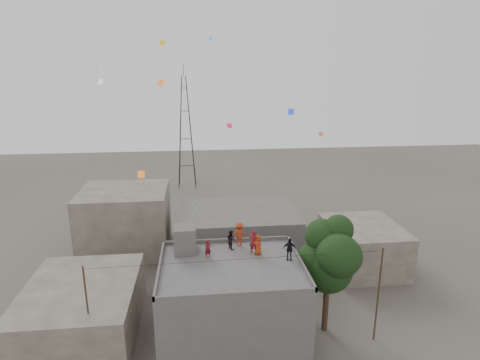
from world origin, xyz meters
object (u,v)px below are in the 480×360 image
(person_red_adult, at_px, (254,242))
(tree, at_px, (331,257))
(stair_head_box, at_px, (185,239))
(transmission_tower, at_px, (186,133))
(person_dark_adult, at_px, (289,249))

(person_red_adult, bearing_deg, tree, -174.41)
(stair_head_box, height_order, transmission_tower, transmission_tower)
(stair_head_box, distance_m, tree, 10.80)
(person_red_adult, bearing_deg, transmission_tower, -63.51)
(person_red_adult, xyz_separation_m, person_dark_adult, (2.39, -1.31, -0.10))
(tree, bearing_deg, person_dark_adult, -178.00)
(person_red_adult, distance_m, person_dark_adult, 2.73)
(stair_head_box, distance_m, transmission_tower, 37.46)
(transmission_tower, distance_m, person_dark_adult, 40.42)
(tree, bearing_deg, transmission_tower, 106.09)
(stair_head_box, distance_m, person_red_adult, 5.10)
(tree, xyz_separation_m, person_red_adult, (-5.53, 1.20, 0.92))
(transmission_tower, relative_size, person_red_adult, 10.85)
(stair_head_box, height_order, person_dark_adult, stair_head_box)
(stair_head_box, bearing_deg, person_red_adult, -9.10)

